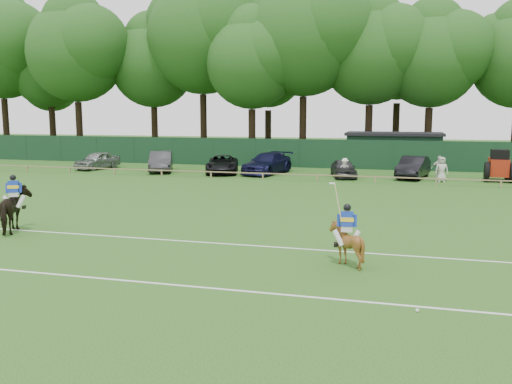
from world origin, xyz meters
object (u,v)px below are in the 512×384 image
(sedan_grey, at_px, (161,161))
(sedan_navy, at_px, (267,163))
(hatch_grey, at_px, (343,168))
(sedan_silver, at_px, (98,160))
(spectator_left, at_px, (345,169))
(tractor, at_px, (499,166))
(estate_black, at_px, (413,167))
(utility_shed, at_px, (394,149))
(suv_black, at_px, (222,164))
(polo_ball, at_px, (417,310))
(horse_dark, at_px, (15,210))
(spectator_mid, at_px, (439,169))
(horse_chestnut, at_px, (346,244))
(spectator_right, at_px, (442,170))

(sedan_grey, distance_m, sedan_navy, 8.86)
(hatch_grey, bearing_deg, sedan_silver, 164.06)
(spectator_left, bearing_deg, tractor, -8.05)
(hatch_grey, bearing_deg, estate_black, -4.31)
(utility_shed, bearing_deg, suv_black, -145.44)
(polo_ball, bearing_deg, utility_shed, 91.85)
(sedan_silver, bearing_deg, polo_ball, -34.74)
(horse_dark, relative_size, sedan_grey, 0.44)
(spectator_left, height_order, spectator_mid, spectator_mid)
(spectator_mid, bearing_deg, polo_ball, -83.35)
(sedan_silver, relative_size, suv_black, 0.85)
(polo_ball, bearing_deg, spectator_mid, 85.51)
(suv_black, xyz_separation_m, spectator_mid, (16.36, -0.92, 0.19))
(horse_dark, bearing_deg, estate_black, -151.75)
(suv_black, relative_size, sedan_navy, 0.91)
(sedan_grey, height_order, sedan_navy, sedan_grey)
(horse_dark, xyz_separation_m, tractor, (21.95, 22.65, 0.14))
(spectator_left, relative_size, polo_ball, 17.04)
(horse_chestnut, distance_m, polo_ball, 4.35)
(sedan_navy, distance_m, spectator_left, 6.50)
(sedan_grey, xyz_separation_m, spectator_right, (21.85, -1.05, 0.06))
(sedan_silver, xyz_separation_m, sedan_grey, (6.05, -0.31, 0.08))
(spectator_right, height_order, polo_ball, spectator_right)
(sedan_navy, bearing_deg, spectator_left, -2.58)
(spectator_right, bearing_deg, spectator_left, 178.43)
(spectator_right, xyz_separation_m, utility_shed, (-3.45, 10.12, 0.65))
(polo_ball, bearing_deg, horse_chestnut, 119.86)
(suv_black, distance_m, spectator_mid, 16.38)
(spectator_right, bearing_deg, polo_ball, -96.58)
(suv_black, xyz_separation_m, hatch_grey, (9.63, -0.21, -0.04))
(horse_dark, bearing_deg, polo_ball, 135.53)
(spectator_mid, bearing_deg, spectator_right, -29.41)
(sedan_grey, bearing_deg, sedan_navy, -17.57)
(horse_dark, distance_m, utility_shed, 34.55)
(estate_black, bearing_deg, spectator_left, -147.34)
(horse_dark, distance_m, horse_chestnut, 13.72)
(estate_black, distance_m, polo_ball, 28.06)
(spectator_mid, relative_size, polo_ball, 20.23)
(spectator_right, xyz_separation_m, polo_ball, (-2.27, -26.26, -0.84))
(suv_black, bearing_deg, sedan_silver, 163.51)
(suv_black, xyz_separation_m, polo_ball, (14.28, -27.35, -0.67))
(horse_dark, xyz_separation_m, sedan_silver, (-9.84, 22.54, -0.19))
(horse_chestnut, distance_m, sedan_navy, 25.73)
(estate_black, distance_m, spectator_right, 2.61)
(spectator_left, distance_m, spectator_mid, 6.56)
(sedan_silver, xyz_separation_m, estate_black, (26.00, 0.43, 0.06))
(horse_dark, distance_m, spectator_mid, 27.83)
(horse_dark, height_order, utility_shed, utility_shed)
(hatch_grey, relative_size, utility_shed, 0.48)
(sedan_grey, height_order, spectator_right, spectator_right)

